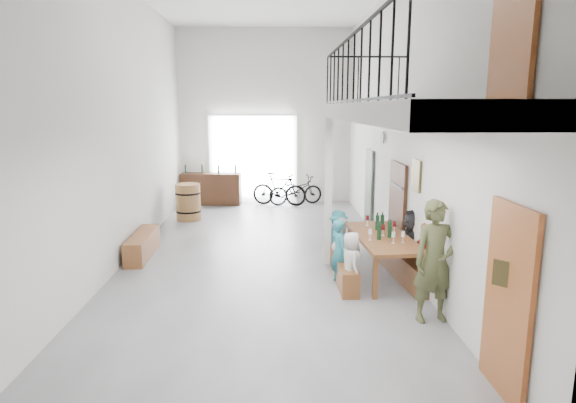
{
  "coord_description": "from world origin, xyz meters",
  "views": [
    {
      "loc": [
        0.23,
        -9.59,
        3.06
      ],
      "look_at": [
        0.52,
        -0.5,
        1.28
      ],
      "focal_mm": 30.0,
      "sensor_mm": 36.0,
      "label": 1
    }
  ],
  "objects_px": {
    "side_bench": "(143,245)",
    "host_standing": "(435,261)",
    "serving_counter": "(211,189)",
    "oak_barrel": "(188,202)",
    "bicycle_near": "(296,190)",
    "tasting_table": "(382,240)",
    "bench_inner": "(344,269)"
  },
  "relations": [
    {
      "from": "bicycle_near",
      "to": "oak_barrel",
      "type": "bearing_deg",
      "value": 107.4
    },
    {
      "from": "bench_inner",
      "to": "oak_barrel",
      "type": "bearing_deg",
      "value": 127.02
    },
    {
      "from": "oak_barrel",
      "to": "bicycle_near",
      "type": "height_order",
      "value": "oak_barrel"
    },
    {
      "from": "oak_barrel",
      "to": "bench_inner",
      "type": "bearing_deg",
      "value": -53.46
    },
    {
      "from": "bicycle_near",
      "to": "side_bench",
      "type": "bearing_deg",
      "value": 130.88
    },
    {
      "from": "oak_barrel",
      "to": "bicycle_near",
      "type": "distance_m",
      "value": 3.67
    },
    {
      "from": "oak_barrel",
      "to": "serving_counter",
      "type": "distance_m",
      "value": 2.21
    },
    {
      "from": "tasting_table",
      "to": "oak_barrel",
      "type": "relative_size",
      "value": 2.28
    },
    {
      "from": "serving_counter",
      "to": "bicycle_near",
      "type": "xyz_separation_m",
      "value": [
        2.71,
        -0.15,
        -0.04
      ]
    },
    {
      "from": "bench_inner",
      "to": "oak_barrel",
      "type": "xyz_separation_m",
      "value": [
        -3.6,
        4.85,
        0.29
      ]
    },
    {
      "from": "bicycle_near",
      "to": "serving_counter",
      "type": "bearing_deg",
      "value": 70.71
    },
    {
      "from": "oak_barrel",
      "to": "serving_counter",
      "type": "height_order",
      "value": "oak_barrel"
    },
    {
      "from": "oak_barrel",
      "to": "host_standing",
      "type": "height_order",
      "value": "host_standing"
    },
    {
      "from": "host_standing",
      "to": "side_bench",
      "type": "bearing_deg",
      "value": 138.75
    },
    {
      "from": "tasting_table",
      "to": "bicycle_near",
      "type": "height_order",
      "value": "bicycle_near"
    },
    {
      "from": "oak_barrel",
      "to": "serving_counter",
      "type": "xyz_separation_m",
      "value": [
        0.35,
        2.18,
        -0.0
      ]
    },
    {
      "from": "serving_counter",
      "to": "bicycle_near",
      "type": "bearing_deg",
      "value": 0.84
    },
    {
      "from": "oak_barrel",
      "to": "host_standing",
      "type": "xyz_separation_m",
      "value": [
        4.65,
        -6.56,
        0.39
      ]
    },
    {
      "from": "bicycle_near",
      "to": "host_standing",
      "type": "bearing_deg",
      "value": 174.25
    },
    {
      "from": "serving_counter",
      "to": "bench_inner",
      "type": "bearing_deg",
      "value": -61.34
    },
    {
      "from": "tasting_table",
      "to": "serving_counter",
      "type": "xyz_separation_m",
      "value": [
        -3.95,
        6.93,
        -0.21
      ]
    },
    {
      "from": "side_bench",
      "to": "host_standing",
      "type": "distance_m",
      "value": 6.03
    },
    {
      "from": "side_bench",
      "to": "bicycle_near",
      "type": "height_order",
      "value": "bicycle_near"
    },
    {
      "from": "side_bench",
      "to": "bicycle_near",
      "type": "distance_m",
      "value": 6.36
    },
    {
      "from": "side_bench",
      "to": "serving_counter",
      "type": "relative_size",
      "value": 0.91
    },
    {
      "from": "side_bench",
      "to": "serving_counter",
      "type": "xyz_separation_m",
      "value": [
        0.75,
        5.49,
        0.26
      ]
    },
    {
      "from": "bench_inner",
      "to": "host_standing",
      "type": "bearing_deg",
      "value": -57.85
    },
    {
      "from": "serving_counter",
      "to": "oak_barrel",
      "type": "bearing_deg",
      "value": -95.33
    },
    {
      "from": "tasting_table",
      "to": "oak_barrel",
      "type": "bearing_deg",
      "value": 128.7
    },
    {
      "from": "tasting_table",
      "to": "side_bench",
      "type": "xyz_separation_m",
      "value": [
        -4.7,
        1.45,
        -0.47
      ]
    },
    {
      "from": "bench_inner",
      "to": "bicycle_near",
      "type": "bearing_deg",
      "value": 94.94
    },
    {
      "from": "tasting_table",
      "to": "host_standing",
      "type": "relative_size",
      "value": 1.28
    }
  ]
}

